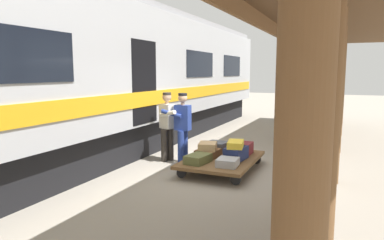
{
  "coord_description": "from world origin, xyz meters",
  "views": [
    {
      "loc": [
        -2.19,
        7.35,
        2.2
      ],
      "look_at": [
        0.87,
        0.32,
        1.15
      ],
      "focal_mm": 32.93,
      "sensor_mm": 36.0,
      "label": 1
    }
  ],
  "objects": [
    {
      "name": "baggage_tug",
      "position": [
        -0.28,
        -8.99,
        0.63
      ],
      "size": [
        1.45,
        1.9,
        1.3
      ],
      "color": "black",
      "rests_on": "ground_plane"
    },
    {
      "name": "porter_in_overalls",
      "position": [
        1.35,
        -0.19,
        0.93
      ],
      "size": [
        0.67,
        0.43,
        1.7
      ],
      "color": "navy",
      "rests_on": "ground_plane"
    },
    {
      "name": "train_car",
      "position": [
        3.75,
        0.0,
        2.06
      ],
      "size": [
        3.02,
        20.29,
        4.0
      ],
      "color": "#B7BABF",
      "rests_on": "ground_plane"
    },
    {
      "name": "suitcase_brown_leather",
      "position": [
        0.6,
        0.02,
        0.37
      ],
      "size": [
        0.5,
        0.57,
        0.17
      ],
      "primitive_type": "cube",
      "rotation": [
        0.0,
        0.0,
        -0.09
      ],
      "color": "brown",
      "rests_on": "luggage_cart"
    },
    {
      "name": "porter_by_door",
      "position": [
        1.78,
        -0.26,
        0.93
      ],
      "size": [
        0.74,
        0.59,
        1.7
      ],
      "color": "#332D28",
      "rests_on": "ground_plane"
    },
    {
      "name": "suitcase_gray_aluminum",
      "position": [
        -0.06,
        0.62,
        0.36
      ],
      "size": [
        0.44,
        0.49,
        0.16
      ],
      "primitive_type": "cube",
      "rotation": [
        0.0,
        0.0,
        0.06
      ],
      "color": "#9EA0A5",
      "rests_on": "luggage_cart"
    },
    {
      "name": "suitcase_yellow_case",
      "position": [
        -0.05,
        0.05,
        0.63
      ],
      "size": [
        0.43,
        0.61,
        0.14
      ],
      "primitive_type": "cube",
      "rotation": [
        0.0,
        0.0,
        0.19
      ],
      "color": "gold",
      "rests_on": "suitcase_navy_fabric"
    },
    {
      "name": "luggage_cart",
      "position": [
        0.27,
        0.02,
        0.24
      ],
      "size": [
        1.47,
        2.2,
        0.28
      ],
      "color": "brown",
      "rests_on": "ground_plane"
    },
    {
      "name": "suitcase_olive_duffel",
      "position": [
        0.6,
        0.62,
        0.37
      ],
      "size": [
        0.47,
        0.64,
        0.18
      ],
      "primitive_type": "cube",
      "rotation": [
        0.0,
        0.0,
        -0.14
      ],
      "color": "brown",
      "rests_on": "luggage_cart"
    },
    {
      "name": "platform_canopy",
      "position": [
        -1.98,
        -0.0,
        3.25
      ],
      "size": [
        3.2,
        18.29,
        3.56
      ],
      "color": "brown",
      "rests_on": "ground_plane"
    },
    {
      "name": "suitcase_navy_fabric",
      "position": [
        -0.06,
        0.02,
        0.42
      ],
      "size": [
        0.43,
        0.65,
        0.28
      ],
      "primitive_type": "cube",
      "rotation": [
        0.0,
        0.0,
        -0.12
      ],
      "color": "navy",
      "rests_on": "luggage_cart"
    },
    {
      "name": "suitcase_tan_vintage",
      "position": [
        0.6,
        0.05,
        0.53
      ],
      "size": [
        0.49,
        0.56,
        0.16
      ],
      "primitive_type": "cube",
      "rotation": [
        0.0,
        0.0,
        0.25
      ],
      "color": "tan",
      "rests_on": "suitcase_brown_leather"
    },
    {
      "name": "ground_plane",
      "position": [
        0.0,
        0.0,
        0.0
      ],
      "size": [
        60.0,
        60.0,
        0.0
      ],
      "primitive_type": "plane",
      "color": "gray"
    },
    {
      "name": "suitcase_slate_roller",
      "position": [
        0.6,
        -0.59,
        0.4
      ],
      "size": [
        0.52,
        0.5,
        0.23
      ],
      "primitive_type": "cube",
      "rotation": [
        0.0,
        0.0,
        -0.1
      ],
      "color": "#4C515B",
      "rests_on": "luggage_cart"
    },
    {
      "name": "suitcase_maroon_trunk",
      "position": [
        -0.06,
        -0.59,
        0.42
      ],
      "size": [
        0.38,
        0.46,
        0.27
      ],
      "primitive_type": "cube",
      "rotation": [
        0.0,
        0.0,
        -0.0
      ],
      "color": "maroon",
      "rests_on": "luggage_cart"
    }
  ]
}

